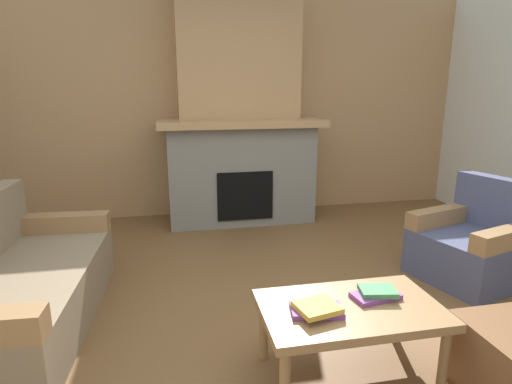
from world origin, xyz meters
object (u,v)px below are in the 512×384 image
at_px(couch, 15,288).
at_px(coffee_table, 350,315).
at_px(fireplace, 239,124).
at_px(armchair, 474,245).

height_order(couch, coffee_table, couch).
height_order(fireplace, couch, fireplace).
bearing_deg(coffee_table, armchair, 32.09).
distance_m(armchair, coffee_table, 1.83).
distance_m(fireplace, couch, 2.98).
relative_size(fireplace, armchair, 2.86).
xyz_separation_m(fireplace, armchair, (1.67, -2.08, -0.87)).
distance_m(couch, coffee_table, 2.21).
bearing_deg(coffee_table, couch, 155.42).
height_order(fireplace, coffee_table, fireplace).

